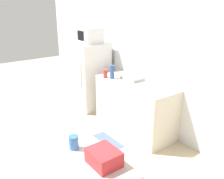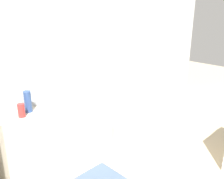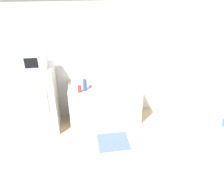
{
  "view_description": "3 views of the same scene",
  "coord_description": "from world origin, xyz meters",
  "px_view_note": "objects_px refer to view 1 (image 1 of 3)",
  "views": [
    {
      "loc": [
        2.96,
        -0.02,
        2.3
      ],
      "look_at": [
        0.1,
        2.09,
        1.02
      ],
      "focal_mm": 40.0,
      "sensor_mm": 36.0,
      "label": 1
    },
    {
      "loc": [
        -1.74,
        0.07,
        2.1
      ],
      "look_at": [
        0.07,
        1.92,
        1.2
      ],
      "focal_mm": 40.0,
      "sensor_mm": 36.0,
      "label": 2
    },
    {
      "loc": [
        -0.66,
        -1.46,
        3.04
      ],
      "look_at": [
        -0.11,
        2.06,
        1.18
      ],
      "focal_mm": 35.0,
      "sensor_mm": 36.0,
      "label": 3
    }
  ],
  "objects_px": {
    "microwave": "(90,35)",
    "jar": "(74,142)",
    "basket": "(104,157)",
    "bottle_short": "(105,74)",
    "refrigerator": "(91,76)",
    "bottle_tall": "(112,72)"
  },
  "relations": [
    {
      "from": "bottle_tall",
      "to": "jar",
      "type": "xyz_separation_m",
      "value": [
        1.91,
        -1.81,
        0.14
      ]
    },
    {
      "from": "microwave",
      "to": "basket",
      "type": "bearing_deg",
      "value": -30.19
    },
    {
      "from": "bottle_short",
      "to": "jar",
      "type": "height_order",
      "value": "jar"
    },
    {
      "from": "microwave",
      "to": "basket",
      "type": "xyz_separation_m",
      "value": [
        3.15,
        -1.83,
        -0.42
      ]
    },
    {
      "from": "refrigerator",
      "to": "bottle_tall",
      "type": "bearing_deg",
      "value": -6.6
    },
    {
      "from": "refrigerator",
      "to": "microwave",
      "type": "relative_size",
      "value": 3.28
    },
    {
      "from": "microwave",
      "to": "bottle_tall",
      "type": "relative_size",
      "value": 1.78
    },
    {
      "from": "bottle_tall",
      "to": "refrigerator",
      "type": "bearing_deg",
      "value": 173.4
    },
    {
      "from": "bottle_tall",
      "to": "jar",
      "type": "bearing_deg",
      "value": -43.4
    },
    {
      "from": "refrigerator",
      "to": "jar",
      "type": "relative_size",
      "value": 12.35
    },
    {
      "from": "refrigerator",
      "to": "basket",
      "type": "bearing_deg",
      "value": -30.21
    },
    {
      "from": "bottle_tall",
      "to": "bottle_short",
      "type": "relative_size",
      "value": 1.62
    },
    {
      "from": "bottle_short",
      "to": "basket",
      "type": "distance_m",
      "value": 2.89
    },
    {
      "from": "bottle_tall",
      "to": "basket",
      "type": "xyz_separation_m",
      "value": [
        2.24,
        -1.73,
        0.14
      ]
    },
    {
      "from": "microwave",
      "to": "jar",
      "type": "distance_m",
      "value": 3.45
    },
    {
      "from": "bottle_short",
      "to": "basket",
      "type": "height_order",
      "value": "basket"
    },
    {
      "from": "bottle_short",
      "to": "basket",
      "type": "relative_size",
      "value": 0.63
    },
    {
      "from": "refrigerator",
      "to": "basket",
      "type": "relative_size",
      "value": 6.0
    },
    {
      "from": "microwave",
      "to": "jar",
      "type": "xyz_separation_m",
      "value": [
        2.83,
        -1.92,
        -0.43
      ]
    },
    {
      "from": "bottle_short",
      "to": "refrigerator",
      "type": "bearing_deg",
      "value": 167.43
    },
    {
      "from": "bottle_short",
      "to": "jar",
      "type": "bearing_deg",
      "value": -40.54
    },
    {
      "from": "basket",
      "to": "microwave",
      "type": "bearing_deg",
      "value": 149.81
    }
  ]
}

